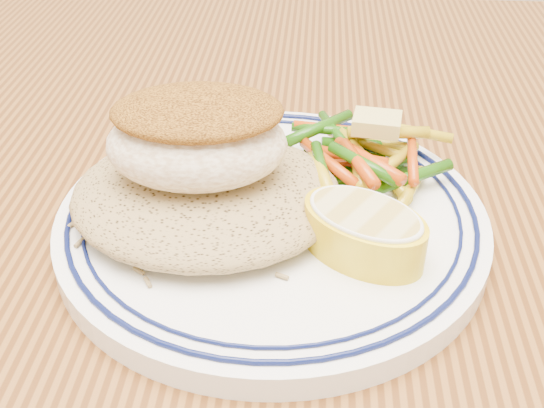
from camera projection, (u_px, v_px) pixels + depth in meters
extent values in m
cube|color=#542D10|center=(300.00, 283.00, 0.40)|extent=(1.50, 0.90, 0.04)
cylinder|color=white|center=(272.00, 221.00, 0.40)|extent=(0.25, 0.25, 0.01)
torus|color=#0A113F|center=(272.00, 210.00, 0.39)|extent=(0.23, 0.23, 0.00)
torus|color=#0A113F|center=(272.00, 210.00, 0.39)|extent=(0.22, 0.22, 0.00)
ellipsoid|color=olive|center=(206.00, 190.00, 0.39)|extent=(0.15, 0.14, 0.03)
ellipsoid|color=#FBEBCF|center=(197.00, 145.00, 0.37)|extent=(0.10, 0.08, 0.04)
ellipsoid|color=#8B5616|center=(197.00, 111.00, 0.36)|extent=(0.10, 0.07, 0.02)
cylinder|color=#1B500A|center=(365.00, 170.00, 0.42)|extent=(0.05, 0.01, 0.01)
cylinder|color=gold|center=(392.00, 179.00, 0.41)|extent=(0.02, 0.06, 0.01)
cylinder|color=gold|center=(410.00, 189.00, 0.40)|extent=(0.03, 0.05, 0.01)
cylinder|color=#1B500A|center=(375.00, 172.00, 0.41)|extent=(0.05, 0.03, 0.01)
cylinder|color=#1B500A|center=(343.00, 161.00, 0.43)|extent=(0.01, 0.05, 0.01)
cylinder|color=gold|center=(375.00, 143.00, 0.44)|extent=(0.05, 0.03, 0.01)
cylinder|color=#1B500A|center=(344.00, 154.00, 0.43)|extent=(0.05, 0.01, 0.01)
cylinder|color=#1B500A|center=(369.00, 145.00, 0.44)|extent=(0.06, 0.02, 0.01)
cylinder|color=#1B500A|center=(336.00, 180.00, 0.41)|extent=(0.05, 0.03, 0.01)
cylinder|color=#B93B09|center=(351.00, 165.00, 0.41)|extent=(0.05, 0.01, 0.01)
cylinder|color=gold|center=(394.00, 162.00, 0.41)|extent=(0.03, 0.04, 0.01)
cylinder|color=#1B500A|center=(413.00, 177.00, 0.40)|extent=(0.05, 0.03, 0.01)
cylinder|color=gold|center=(363.00, 143.00, 0.43)|extent=(0.05, 0.04, 0.01)
cylinder|color=gold|center=(357.00, 164.00, 0.41)|extent=(0.01, 0.06, 0.01)
cylinder|color=#B93B09|center=(346.00, 156.00, 0.42)|extent=(0.05, 0.03, 0.01)
cylinder|color=gold|center=(361.00, 155.00, 0.41)|extent=(0.03, 0.05, 0.01)
cylinder|color=#B93B09|center=(330.00, 163.00, 0.41)|extent=(0.04, 0.05, 0.01)
cylinder|color=gold|center=(320.00, 169.00, 0.40)|extent=(0.02, 0.06, 0.01)
cylinder|color=#B93B09|center=(330.00, 129.00, 0.44)|extent=(0.05, 0.01, 0.01)
cylinder|color=#1B500A|center=(323.00, 171.00, 0.40)|extent=(0.02, 0.05, 0.01)
cylinder|color=#B93B09|center=(412.00, 155.00, 0.41)|extent=(0.01, 0.06, 0.01)
cylinder|color=#1B500A|center=(330.00, 130.00, 0.43)|extent=(0.05, 0.01, 0.01)
cylinder|color=gold|center=(411.00, 131.00, 0.44)|extent=(0.05, 0.02, 0.01)
cylinder|color=#1B500A|center=(336.00, 133.00, 0.43)|extent=(0.02, 0.05, 0.01)
cylinder|color=#1B500A|center=(319.00, 128.00, 0.43)|extent=(0.04, 0.04, 0.01)
cylinder|color=#B93B09|center=(369.00, 160.00, 0.40)|extent=(0.04, 0.05, 0.01)
cylinder|color=#1B500A|center=(364.00, 164.00, 0.39)|extent=(0.04, 0.04, 0.01)
cylinder|color=#B93B09|center=(359.00, 163.00, 0.39)|extent=(0.02, 0.05, 0.01)
cylinder|color=gold|center=(388.00, 132.00, 0.42)|extent=(0.05, 0.02, 0.01)
cube|color=#D4C367|center=(377.00, 123.00, 0.41)|extent=(0.03, 0.03, 0.01)
torus|color=white|center=(365.00, 213.00, 0.35)|extent=(0.09, 0.09, 0.00)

